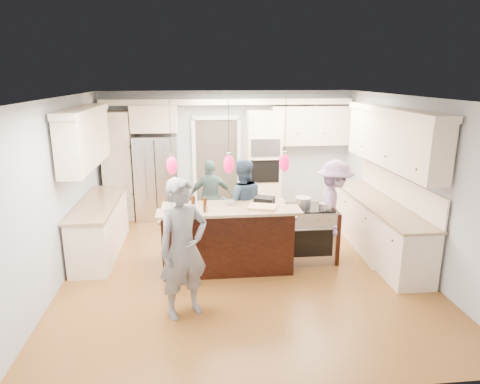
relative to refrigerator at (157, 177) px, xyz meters
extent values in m
plane|color=brown|center=(1.55, -2.64, -0.90)|extent=(6.00, 6.00, 0.00)
cube|color=#B2BCC6|center=(1.55, 0.36, 0.45)|extent=(5.50, 0.04, 2.70)
cube|color=#B2BCC6|center=(1.55, -5.64, 0.45)|extent=(5.50, 0.04, 2.70)
cube|color=#B2BCC6|center=(-1.20, -2.64, 0.45)|extent=(0.04, 6.00, 2.70)
cube|color=#B2BCC6|center=(4.30, -2.64, 0.45)|extent=(0.04, 6.00, 2.70)
cube|color=white|center=(1.55, -2.64, 1.80)|extent=(5.50, 6.00, 0.04)
cube|color=#B7B7BC|center=(0.00, 0.00, 0.00)|extent=(0.90, 0.70, 1.80)
cube|color=#FDE9CD|center=(2.30, 0.03, 0.25)|extent=(0.72, 0.64, 2.30)
cube|color=black|center=(2.30, -0.30, 0.65)|extent=(0.60, 0.02, 0.35)
cube|color=black|center=(2.30, -0.30, 0.15)|extent=(0.60, 0.02, 0.50)
cylinder|color=#B7B7BC|center=(2.30, -0.33, 0.40)|extent=(0.55, 0.02, 0.02)
cube|color=#FDE9CD|center=(-0.80, 0.06, 0.25)|extent=(0.60, 0.58, 2.30)
cube|color=#FDE9CD|center=(0.00, 0.06, 1.25)|extent=(0.95, 0.58, 0.55)
cube|color=#FDE9CD|center=(3.35, 0.18, 1.05)|extent=(1.70, 0.35, 0.85)
cube|color=beige|center=(1.55, 0.16, 1.58)|extent=(5.30, 0.38, 0.12)
cube|color=#4C443A|center=(1.30, 0.35, 0.15)|extent=(0.90, 0.06, 2.10)
cube|color=white|center=(1.30, 0.31, 1.23)|extent=(1.04, 0.06, 0.10)
cube|color=#FDE9CD|center=(3.95, -2.34, -0.46)|extent=(0.60, 3.00, 0.88)
cube|color=tan|center=(3.95, -2.34, 0.00)|extent=(0.64, 3.05, 0.04)
cube|color=#FDE9CD|center=(4.07, -2.34, 1.08)|extent=(0.35, 3.00, 0.85)
cube|color=beige|center=(4.06, -2.34, 1.56)|extent=(0.37, 3.10, 0.10)
cube|color=#FDE9CD|center=(-0.85, -1.84, -0.46)|extent=(0.60, 2.20, 0.88)
cube|color=tan|center=(-0.85, -1.84, 0.00)|extent=(0.64, 2.25, 0.04)
cube|color=#FDE9CD|center=(-0.97, -1.84, 1.08)|extent=(0.35, 2.20, 0.85)
cube|color=beige|center=(-0.96, -1.84, 1.56)|extent=(0.37, 2.30, 0.10)
cube|color=black|center=(1.30, -2.49, -0.46)|extent=(2.00, 1.00, 0.88)
cube|color=tan|center=(1.30, -2.49, 0.00)|extent=(2.10, 1.10, 0.04)
cube|color=black|center=(1.30, -3.05, -0.36)|extent=(2.00, 0.12, 1.08)
cube|color=tan|center=(1.30, -3.19, 0.20)|extent=(2.10, 0.42, 0.04)
cube|color=black|center=(1.94, -2.41, 0.10)|extent=(0.38, 0.35, 0.17)
cube|color=#B7B7BC|center=(2.68, -2.49, -0.45)|extent=(0.76, 0.66, 0.90)
cube|color=black|center=(2.68, -2.83, -0.50)|extent=(0.65, 0.01, 0.45)
cube|color=black|center=(2.68, -2.49, 0.01)|extent=(0.72, 0.59, 0.02)
cube|color=black|center=(3.09, -2.49, -0.46)|extent=(0.06, 0.71, 0.88)
cylinder|color=black|center=(0.50, -3.15, 1.43)|extent=(0.01, 0.01, 0.75)
ellipsoid|color=#DD0D46|center=(0.50, -3.15, 0.90)|extent=(0.15, 0.15, 0.26)
cylinder|color=black|center=(1.30, -3.15, 1.43)|extent=(0.01, 0.01, 0.75)
ellipsoid|color=#DD0D46|center=(1.30, -3.15, 0.90)|extent=(0.15, 0.15, 0.26)
cylinder|color=black|center=(2.10, -3.15, 1.43)|extent=(0.01, 0.01, 0.75)
ellipsoid|color=#DD0D46|center=(2.10, -3.15, 0.90)|extent=(0.15, 0.15, 0.26)
imported|color=slate|center=(0.65, -4.03, 0.01)|extent=(0.79, 0.69, 1.82)
imported|color=#2E425A|center=(1.64, -1.79, -0.10)|extent=(0.78, 0.61, 1.60)
imported|color=#486562|center=(1.11, -1.04, -0.17)|extent=(0.87, 0.42, 1.45)
imported|color=#987BA5|center=(3.15, -2.34, -0.07)|extent=(0.91, 1.21, 1.66)
cube|color=#998453|center=(3.95, -2.62, -0.89)|extent=(0.75, 1.06, 0.01)
cylinder|color=silver|center=(0.47, -3.23, 0.37)|extent=(0.08, 0.08, 0.29)
cylinder|color=#421F0B|center=(0.57, -3.08, 0.35)|extent=(0.08, 0.08, 0.26)
cylinder|color=#421F0B|center=(0.78, -3.22, 0.34)|extent=(0.08, 0.08, 0.25)
cylinder|color=#421F0B|center=(0.95, -3.21, 0.33)|extent=(0.06, 0.06, 0.22)
cylinder|color=#B7B7BC|center=(0.96, -3.20, 0.28)|extent=(0.07, 0.07, 0.11)
cube|color=tan|center=(1.80, -3.11, 0.24)|extent=(0.48, 0.40, 0.03)
cylinder|color=#B7B7BC|center=(2.58, -2.45, 0.10)|extent=(0.26, 0.26, 0.15)
cylinder|color=#B7B7BC|center=(2.90, -2.64, 0.07)|extent=(0.20, 0.20, 0.10)
camera|label=1|loc=(0.84, -9.07, 2.11)|focal=32.00mm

